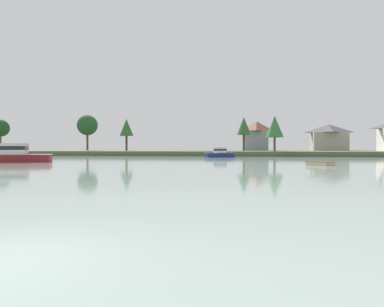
{
  "coord_description": "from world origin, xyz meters",
  "views": [
    {
      "loc": [
        4.62,
        -5.4,
        1.93
      ],
      "look_at": [
        -4.38,
        40.66,
        1.18
      ],
      "focal_mm": 33.64,
      "sensor_mm": 36.0,
      "label": 1
    }
  ],
  "objects_px": {
    "cruiser_maroon": "(10,158)",
    "mooring_buoy_orange": "(383,161)",
    "cruiser_navy": "(222,155)",
    "dinghy_sand": "(320,164)"
  },
  "relations": [
    {
      "from": "dinghy_sand",
      "to": "mooring_buoy_orange",
      "type": "height_order",
      "value": "dinghy_sand"
    },
    {
      "from": "cruiser_navy",
      "to": "cruiser_maroon",
      "type": "height_order",
      "value": "cruiser_maroon"
    },
    {
      "from": "cruiser_navy",
      "to": "dinghy_sand",
      "type": "distance_m",
      "value": 34.69
    },
    {
      "from": "dinghy_sand",
      "to": "cruiser_maroon",
      "type": "distance_m",
      "value": 39.2
    },
    {
      "from": "cruiser_maroon",
      "to": "mooring_buoy_orange",
      "type": "xyz_separation_m",
      "value": [
        50.21,
        14.09,
        -0.54
      ]
    },
    {
      "from": "dinghy_sand",
      "to": "cruiser_navy",
      "type": "bearing_deg",
      "value": 114.26
    },
    {
      "from": "cruiser_navy",
      "to": "mooring_buoy_orange",
      "type": "xyz_separation_m",
      "value": [
        25.28,
        -16.66,
        -0.39
      ]
    },
    {
      "from": "cruiser_maroon",
      "to": "mooring_buoy_orange",
      "type": "bearing_deg",
      "value": 15.68
    },
    {
      "from": "cruiser_maroon",
      "to": "mooring_buoy_orange",
      "type": "relative_size",
      "value": 24.51
    },
    {
      "from": "cruiser_navy",
      "to": "mooring_buoy_orange",
      "type": "distance_m",
      "value": 30.28
    }
  ]
}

